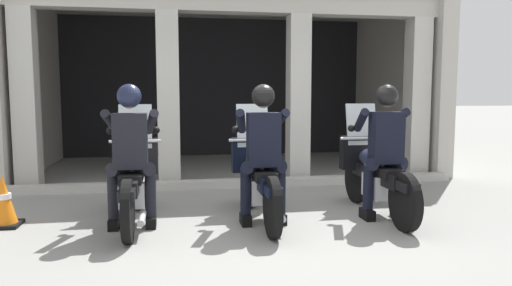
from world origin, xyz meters
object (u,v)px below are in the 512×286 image
Objects in this scene: motorcycle_center at (259,176)px; police_officer_right at (385,140)px; police_officer_left at (131,144)px; police_officer_center at (263,142)px; motorcycle_right at (374,173)px; motorcycle_left at (134,179)px; traffic_cone_flank at (3,201)px.

motorcycle_center is 1.54m from police_officer_right.
police_officer_center is at bearing 15.11° from police_officer_left.
motorcycle_center is 0.52m from police_officer_center.
motorcycle_center is 1.00× the size of motorcycle_right.
police_officer_right is at bearing 10.90° from motorcycle_left.
police_officer_right is (1.45, -0.02, 0.00)m from police_officer_center.
police_officer_right is 4.39m from traffic_cone_flank.
police_officer_left is 1.00× the size of police_officer_right.
motorcycle_left is 1.29× the size of police_officer_right.
motorcycle_center is 3.46× the size of traffic_cone_flank.
police_officer_left is 2.69× the size of traffic_cone_flank.
police_officer_center is 2.69× the size of traffic_cone_flank.
police_officer_right is 2.69× the size of traffic_cone_flank.
motorcycle_center is (1.45, 0.20, -0.44)m from police_officer_left.
police_officer_left is 0.78× the size of motorcycle_right.
police_officer_left is at bearing -158.21° from motorcycle_right.
motorcycle_right is 4.33m from traffic_cone_flank.
police_officer_left is at bearing -71.78° from motorcycle_left.
police_officer_right is at bearing 4.20° from motorcycle_center.
traffic_cone_flank is (-2.87, 0.39, -0.65)m from police_officer_center.
police_officer_center reaches higher than motorcycle_left.
police_officer_center is 1.00× the size of police_officer_right.
police_officer_left is 2.94m from motorcycle_right.
police_officer_left reaches higher than motorcycle_left.
police_officer_right reaches higher than motorcycle_left.
motorcycle_right is 0.52m from police_officer_right.
motorcycle_center is at bearing 15.11° from motorcycle_left.
motorcycle_left is 1.29× the size of police_officer_center.
police_officer_center reaches higher than motorcycle_center.
motorcycle_left is 1.00× the size of motorcycle_right.
motorcycle_center is at bearing -2.03° from traffic_cone_flank.
motorcycle_right is (1.45, -0.02, 0.00)m from motorcycle_center.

